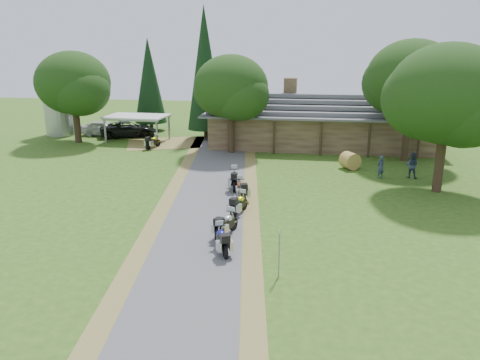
% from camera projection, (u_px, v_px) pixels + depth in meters
% --- Properties ---
extents(ground, '(120.00, 120.00, 0.00)m').
position_uv_depth(ground, '(198.00, 239.00, 22.63)').
color(ground, '#2C5217').
rests_on(ground, ground).
extents(driveway, '(51.95, 51.95, 0.00)m').
position_uv_depth(driveway, '(206.00, 211.00, 26.51)').
color(driveway, '#4A4A4D').
rests_on(driveway, ground).
extents(lodge, '(21.40, 9.40, 4.90)m').
position_uv_depth(lodge, '(321.00, 120.00, 43.88)').
color(lodge, brown).
rests_on(lodge, ground).
extents(silo, '(3.40, 3.40, 6.37)m').
position_uv_depth(silo, '(59.00, 105.00, 49.12)').
color(silo, gray).
rests_on(silo, ground).
extents(carport, '(6.05, 4.17, 2.55)m').
position_uv_depth(carport, '(138.00, 128.00, 46.19)').
color(carport, silver).
rests_on(carport, ground).
extents(car_white_sedan, '(2.69, 6.07, 2.00)m').
position_uv_depth(car_white_sedan, '(104.00, 126.00, 49.21)').
color(car_white_sedan, silver).
rests_on(car_white_sedan, ground).
extents(car_dark_suv, '(4.89, 6.76, 2.38)m').
position_uv_depth(car_dark_suv, '(128.00, 125.00, 48.52)').
color(car_dark_suv, black).
rests_on(car_dark_suv, ground).
extents(motorcycle_row_a, '(1.29, 1.97, 1.29)m').
position_uv_depth(motorcycle_row_a, '(222.00, 239.00, 21.11)').
color(motorcycle_row_a, navy).
rests_on(motorcycle_row_a, ground).
extents(motorcycle_row_b, '(1.17, 2.01, 1.31)m').
position_uv_depth(motorcycle_row_b, '(226.00, 223.00, 22.95)').
color(motorcycle_row_b, '#A9AAB0').
rests_on(motorcycle_row_b, ground).
extents(motorcycle_row_c, '(1.06, 1.95, 1.27)m').
position_uv_depth(motorcycle_row_c, '(239.00, 203.00, 25.98)').
color(motorcycle_row_c, yellow).
rests_on(motorcycle_row_c, ground).
extents(motorcycle_row_d, '(1.24, 2.07, 1.35)m').
position_uv_depth(motorcycle_row_d, '(242.00, 188.00, 28.54)').
color(motorcycle_row_d, '#D3510F').
rests_on(motorcycle_row_d, ground).
extents(motorcycle_row_e, '(1.03, 2.19, 1.44)m').
position_uv_depth(motorcycle_row_e, '(234.00, 178.00, 30.61)').
color(motorcycle_row_e, black).
rests_on(motorcycle_row_e, ground).
extents(motorcycle_carport_a, '(1.13, 2.05, 1.34)m').
position_uv_depth(motorcycle_carport_a, '(153.00, 141.00, 43.03)').
color(motorcycle_carport_a, '#ECEE07').
rests_on(motorcycle_carport_a, ground).
extents(person_a, '(0.68, 0.65, 1.94)m').
position_uv_depth(person_a, '(381.00, 165.00, 33.01)').
color(person_a, '#2F3B54').
rests_on(person_a, ground).
extents(person_b, '(0.73, 0.62, 2.17)m').
position_uv_depth(person_b, '(412.00, 163.00, 33.09)').
color(person_b, '#2F3B54').
rests_on(person_b, ground).
extents(hay_bale, '(1.69, 1.65, 1.28)m').
position_uv_depth(hay_bale, '(350.00, 161.00, 35.71)').
color(hay_bale, '#A68C3D').
rests_on(hay_bale, ground).
extents(sign_post, '(0.36, 0.06, 2.02)m').
position_uv_depth(sign_post, '(279.00, 255.00, 18.60)').
color(sign_post, gray).
rests_on(sign_post, ground).
extents(oak_lodge_left, '(6.35, 6.35, 9.30)m').
position_uv_depth(oak_lodge_left, '(231.00, 100.00, 40.08)').
color(oak_lodge_left, black).
rests_on(oak_lodge_left, ground).
extents(oak_lodge_right, '(7.15, 7.15, 10.71)m').
position_uv_depth(oak_lodge_right, '(410.00, 95.00, 37.10)').
color(oak_lodge_right, black).
rests_on(oak_lodge_right, ground).
extents(oak_driveway, '(7.28, 7.28, 10.06)m').
position_uv_depth(oak_driveway, '(445.00, 114.00, 28.89)').
color(oak_driveway, black).
rests_on(oak_driveway, ground).
extents(oak_silo, '(7.02, 7.02, 9.26)m').
position_uv_depth(oak_silo, '(74.00, 95.00, 44.73)').
color(oak_silo, black).
rests_on(oak_silo, ground).
extents(cedar_near, '(3.65, 3.65, 13.03)m').
position_uv_depth(cedar_near, '(205.00, 73.00, 46.37)').
color(cedar_near, black).
rests_on(cedar_near, ground).
extents(cedar_far, '(3.50, 3.50, 10.08)m').
position_uv_depth(cedar_far, '(149.00, 85.00, 51.21)').
color(cedar_far, black).
rests_on(cedar_far, ground).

